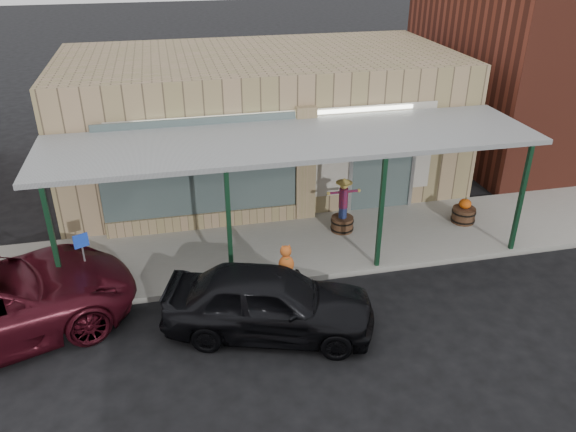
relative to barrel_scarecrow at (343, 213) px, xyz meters
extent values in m
plane|color=black|center=(-1.50, -4.05, -0.68)|extent=(120.00, 120.00, 0.00)
cube|color=gray|center=(-1.50, -0.45, -0.60)|extent=(40.00, 3.20, 0.15)
cube|color=#977B5C|center=(-1.50, 4.15, 1.42)|extent=(12.00, 6.00, 4.20)
cube|color=#4E5E5F|center=(-3.70, 1.00, 1.22)|extent=(5.20, 0.06, 2.80)
cube|color=#4E5E5F|center=(1.50, 1.13, 0.82)|extent=(1.80, 0.06, 2.80)
cube|color=#977B5C|center=(-0.80, 1.05, 1.02)|extent=(0.55, 0.30, 3.40)
cube|color=#977B5C|center=(-3.70, 1.05, -0.33)|extent=(5.20, 0.30, 0.50)
cube|color=#ABA498|center=(-1.50, 1.12, 1.32)|extent=(9.00, 0.02, 2.60)
cube|color=white|center=(-1.50, 1.09, 2.52)|extent=(7.50, 0.03, 0.10)
cube|color=slate|center=(-1.50, -0.45, 2.37)|extent=(12.00, 3.00, 0.12)
cube|color=#11331D|center=(-7.00, -1.90, 0.87)|extent=(0.10, 0.10, 2.95)
cube|color=#11331D|center=(-3.30, -1.90, 0.87)|extent=(0.10, 0.10, 2.95)
cube|color=#11331D|center=(0.30, -1.90, 0.87)|extent=(0.10, 0.10, 2.95)
cube|color=#11331D|center=(4.00, -1.90, 0.87)|extent=(0.10, 0.10, 2.95)
cylinder|color=#513120|center=(0.00, 0.00, -0.33)|extent=(0.70, 0.70, 0.40)
cylinder|color=navy|center=(0.00, 0.00, 0.03)|extent=(0.26, 0.26, 0.30)
cylinder|color=maroon|center=(0.00, 0.00, 0.45)|extent=(0.28, 0.28, 0.55)
sphere|color=#B89147|center=(0.00, 0.00, 0.84)|extent=(0.22, 0.22, 0.22)
cone|color=#B89147|center=(0.00, 0.00, 0.97)|extent=(0.36, 0.36, 0.14)
cylinder|color=#513120|center=(3.50, -0.26, -0.32)|extent=(0.78, 0.78, 0.43)
ellipsoid|color=#E65C0E|center=(3.50, -0.26, 0.04)|extent=(0.34, 0.34, 0.28)
cylinder|color=#4C471E|center=(3.50, -0.26, 0.20)|extent=(0.04, 0.04, 0.06)
cylinder|color=gray|center=(-6.50, -1.65, 0.09)|extent=(0.04, 0.04, 1.24)
cube|color=blue|center=(-6.50, -1.65, 0.88)|extent=(0.31, 0.15, 0.32)
imported|color=black|center=(-2.73, -3.61, 0.06)|extent=(4.67, 2.98, 1.48)
ellipsoid|color=#BF6221|center=(-2.20, -2.85, 0.42)|extent=(0.34, 0.29, 0.44)
sphere|color=#BF6221|center=(-2.20, -2.81, 0.73)|extent=(0.25, 0.25, 0.25)
cylinder|color=#166526|center=(-2.20, -2.85, 0.60)|extent=(0.17, 0.17, 0.02)
camera|label=1|loc=(-4.42, -12.91, 6.95)|focal=35.00mm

